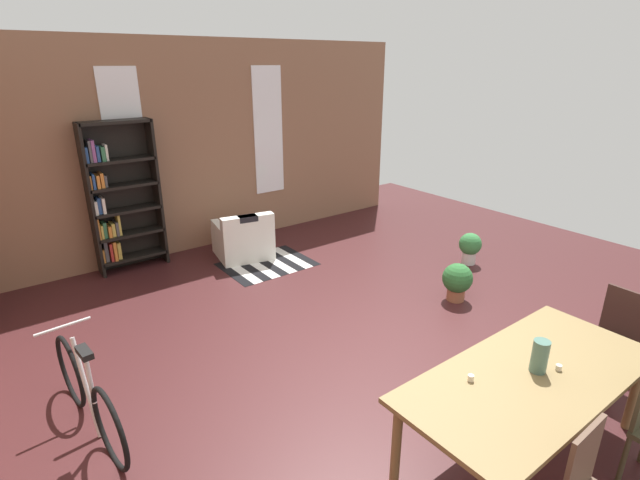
% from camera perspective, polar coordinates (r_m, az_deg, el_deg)
% --- Properties ---
extents(ground_plane, '(10.99, 10.99, 0.00)m').
position_cam_1_polar(ground_plane, '(5.08, 8.43, -14.26)').
color(ground_plane, '#401B1D').
extents(back_wall_brick, '(7.72, 0.12, 3.24)m').
position_cam_1_polar(back_wall_brick, '(7.87, -13.92, 10.76)').
color(back_wall_brick, '#8F644B').
rests_on(back_wall_brick, ground).
extents(window_pane_0, '(0.55, 0.02, 2.11)m').
position_cam_1_polar(window_pane_0, '(7.40, -22.27, 10.53)').
color(window_pane_0, white).
extents(window_pane_1, '(0.55, 0.02, 2.11)m').
position_cam_1_polar(window_pane_1, '(8.32, -6.23, 12.86)').
color(window_pane_1, white).
extents(dining_table, '(2.17, 0.98, 0.74)m').
position_cam_1_polar(dining_table, '(3.98, 23.99, -15.32)').
color(dining_table, olive).
rests_on(dining_table, ground).
extents(vase_on_table, '(0.12, 0.12, 0.25)m').
position_cam_1_polar(vase_on_table, '(3.92, 24.91, -12.53)').
color(vase_on_table, '#4C7266').
rests_on(vase_on_table, dining_table).
extents(tealight_candle_0, '(0.04, 0.04, 0.04)m').
position_cam_1_polar(tealight_candle_0, '(4.05, 26.74, -13.52)').
color(tealight_candle_0, silver).
rests_on(tealight_candle_0, dining_table).
extents(tealight_candle_1, '(0.04, 0.04, 0.05)m').
position_cam_1_polar(tealight_candle_1, '(3.70, 17.65, -15.52)').
color(tealight_candle_1, silver).
rests_on(tealight_candle_1, dining_table).
extents(dining_chair_head_right, '(0.41, 0.41, 0.95)m').
position_cam_1_polar(dining_chair_head_right, '(5.23, 31.88, -9.80)').
color(dining_chair_head_right, '#39221D').
rests_on(dining_chair_head_right, ground).
extents(bookshelf_tall, '(0.96, 0.30, 2.15)m').
position_cam_1_polar(bookshelf_tall, '(7.32, -22.99, 4.59)').
color(bookshelf_tall, black).
rests_on(bookshelf_tall, ground).
extents(armchair_white, '(0.94, 0.94, 0.75)m').
position_cam_1_polar(armchair_white, '(7.52, -9.18, 0.03)').
color(armchair_white, white).
rests_on(armchair_white, ground).
extents(bicycle_second, '(0.44, 1.62, 0.88)m').
position_cam_1_polar(bicycle_second, '(4.49, -26.08, -16.46)').
color(bicycle_second, black).
rests_on(bicycle_second, ground).
extents(potted_plant_by_shelf, '(0.38, 0.38, 0.50)m').
position_cam_1_polar(potted_plant_by_shelf, '(6.32, 16.16, -4.65)').
color(potted_plant_by_shelf, '#9E6042').
rests_on(potted_plant_by_shelf, ground).
extents(potted_plant_corner, '(0.34, 0.34, 0.48)m').
position_cam_1_polar(potted_plant_corner, '(7.51, 17.57, -0.73)').
color(potted_plant_corner, silver).
rests_on(potted_plant_corner, ground).
extents(striped_rug, '(1.31, 1.00, 0.01)m').
position_cam_1_polar(striped_rug, '(7.28, -6.36, -2.88)').
color(striped_rug, black).
rests_on(striped_rug, ground).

